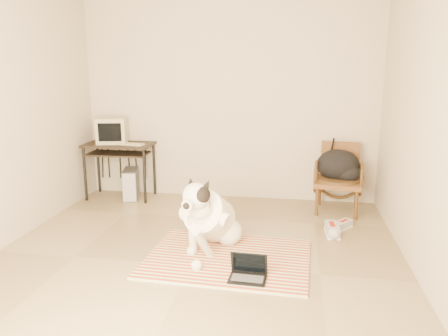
% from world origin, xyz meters
% --- Properties ---
extents(floor, '(4.50, 4.50, 0.00)m').
position_xyz_m(floor, '(0.00, 0.00, 0.00)').
color(floor, '#8B7655').
rests_on(floor, ground).
extents(wall_back, '(4.50, 0.00, 4.50)m').
position_xyz_m(wall_back, '(0.00, 2.25, 1.35)').
color(wall_back, '#BEAF9C').
rests_on(wall_back, floor).
extents(wall_front, '(4.50, 0.00, 4.50)m').
position_xyz_m(wall_front, '(0.00, -2.25, 1.35)').
color(wall_front, '#BEAF9C').
rests_on(wall_front, floor).
extents(wall_right, '(0.00, 4.50, 4.50)m').
position_xyz_m(wall_right, '(2.00, 0.00, 1.35)').
color(wall_right, '#BEAF9C').
rests_on(wall_right, floor).
extents(rug, '(1.60, 1.25, 0.02)m').
position_xyz_m(rug, '(0.31, 0.19, 0.01)').
color(rug, red).
rests_on(rug, floor).
extents(dog, '(0.58, 1.14, 0.82)m').
position_xyz_m(dog, '(0.09, 0.41, 0.33)').
color(dog, silver).
rests_on(dog, rug).
extents(laptop, '(0.33, 0.24, 0.22)m').
position_xyz_m(laptop, '(0.55, -0.20, 0.07)').
color(laptop, black).
rests_on(laptop, rug).
extents(computer_desk, '(0.93, 0.53, 0.77)m').
position_xyz_m(computer_desk, '(-1.49, 1.95, 0.66)').
color(computer_desk, black).
rests_on(computer_desk, floor).
extents(crt_monitor, '(0.46, 0.45, 0.35)m').
position_xyz_m(crt_monitor, '(-1.59, 2.00, 0.95)').
color(crt_monitor, '#AFA589').
rests_on(crt_monitor, computer_desk).
extents(desk_keyboard, '(0.36, 0.18, 0.02)m').
position_xyz_m(desk_keyboard, '(-1.27, 1.88, 0.78)').
color(desk_keyboard, '#AFA589').
rests_on(desk_keyboard, computer_desk).
extents(pc_tower, '(0.29, 0.47, 0.41)m').
position_xyz_m(pc_tower, '(-1.34, 1.95, 0.21)').
color(pc_tower, '#474749').
rests_on(pc_tower, floor).
extents(rattan_chair, '(0.63, 0.61, 0.86)m').
position_xyz_m(rattan_chair, '(1.47, 1.86, 0.43)').
color(rattan_chair, brown).
rests_on(rattan_chair, floor).
extents(backpack, '(0.55, 0.44, 0.40)m').
position_xyz_m(backpack, '(1.48, 1.87, 0.58)').
color(backpack, black).
rests_on(backpack, rattan_chair).
extents(sneaker_left, '(0.15, 0.34, 0.12)m').
position_xyz_m(sneaker_left, '(1.35, 1.00, 0.05)').
color(sneaker_left, white).
rests_on(sneaker_left, floor).
extents(sneaker_right, '(0.25, 0.27, 0.09)m').
position_xyz_m(sneaker_right, '(1.48, 1.20, 0.04)').
color(sneaker_right, white).
rests_on(sneaker_right, floor).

